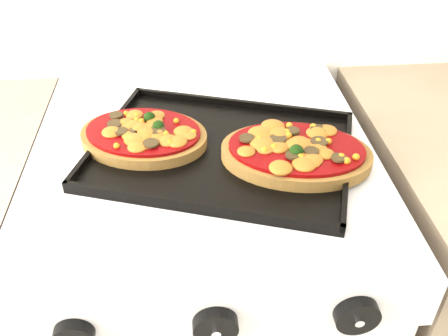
{
  "coord_description": "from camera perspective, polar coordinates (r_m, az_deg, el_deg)",
  "views": [
    {
      "loc": [
        -0.05,
        0.98,
        1.4
      ],
      "look_at": [
        0.01,
        1.62,
        0.92
      ],
      "focal_mm": 40.0,
      "sensor_mm": 36.0,
      "label": 1
    }
  ],
  "objects": [
    {
      "name": "baking_tray",
      "position": [
        0.84,
        -0.3,
        2.17
      ],
      "size": [
        0.5,
        0.43,
        0.02
      ],
      "primitive_type": "cube",
      "rotation": [
        0.0,
        0.0,
        -0.32
      ],
      "color": "black",
      "rests_on": "stove"
    },
    {
      "name": "knob_right",
      "position": [
        0.7,
        14.94,
        -15.99
      ],
      "size": [
        0.06,
        0.02,
        0.06
      ],
      "primitive_type": "cylinder",
      "rotation": [
        1.57,
        0.0,
        0.0
      ],
      "color": "black",
      "rests_on": "control_panel"
    },
    {
      "name": "control_panel",
      "position": [
        0.68,
        -1.04,
        -16.24
      ],
      "size": [
        0.6,
        0.02,
        0.09
      ],
      "primitive_type": "cube",
      "color": "silver",
      "rests_on": "stove"
    },
    {
      "name": "stove",
      "position": [
        1.19,
        -1.94,
        -15.71
      ],
      "size": [
        0.6,
        0.6,
        0.91
      ],
      "primitive_type": "cube",
      "color": "silver",
      "rests_on": "floor"
    },
    {
      "name": "pizza_left",
      "position": [
        0.86,
        -9.19,
        3.84
      ],
      "size": [
        0.25,
        0.21,
        0.03
      ],
      "primitive_type": null,
      "rotation": [
        0.0,
        0.0,
        -0.27
      ],
      "color": "brown",
      "rests_on": "baking_tray"
    },
    {
      "name": "pizza_right",
      "position": [
        0.81,
        8.25,
        1.88
      ],
      "size": [
        0.27,
        0.21,
        0.04
      ],
      "primitive_type": null,
      "rotation": [
        0.0,
        0.0,
        -0.22
      ],
      "color": "brown",
      "rests_on": "baking_tray"
    },
    {
      "name": "knob_center",
      "position": [
        0.67,
        -0.98,
        -17.61
      ],
      "size": [
        0.06,
        0.02,
        0.06
      ],
      "primitive_type": "cylinder",
      "rotation": [
        1.57,
        0.0,
        0.0
      ],
      "color": "black",
      "rests_on": "control_panel"
    }
  ]
}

